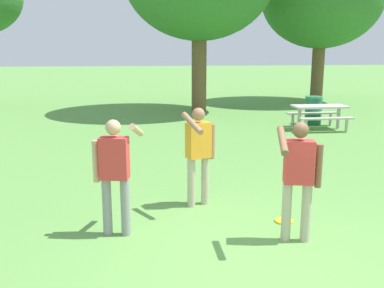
{
  "coord_description": "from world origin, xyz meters",
  "views": [
    {
      "loc": [
        -1.49,
        -4.78,
        2.57
      ],
      "look_at": [
        -0.66,
        2.29,
        1.0
      ],
      "focal_mm": 40.81,
      "sensor_mm": 36.0,
      "label": 1
    }
  ],
  "objects_px": {
    "person_thrower": "(299,173)",
    "picnic_table_near": "(319,112)",
    "frisbee": "(284,221)",
    "person_catcher": "(115,168)",
    "trash_can_beside_table": "(313,110)",
    "person_bystander": "(199,149)"
  },
  "relations": [
    {
      "from": "person_bystander",
      "to": "picnic_table_near",
      "type": "xyz_separation_m",
      "value": [
        4.77,
        6.48,
        -0.4
      ]
    },
    {
      "from": "person_bystander",
      "to": "trash_can_beside_table",
      "type": "relative_size",
      "value": 1.71
    },
    {
      "from": "person_bystander",
      "to": "frisbee",
      "type": "relative_size",
      "value": 5.87
    },
    {
      "from": "person_bystander",
      "to": "trash_can_beside_table",
      "type": "xyz_separation_m",
      "value": [
        4.96,
        7.42,
        -0.48
      ]
    },
    {
      "from": "person_thrower",
      "to": "picnic_table_near",
      "type": "distance_m",
      "value": 8.8
    },
    {
      "from": "person_bystander",
      "to": "person_thrower",
      "type": "bearing_deg",
      "value": -53.6
    },
    {
      "from": "frisbee",
      "to": "picnic_table_near",
      "type": "height_order",
      "value": "picnic_table_near"
    },
    {
      "from": "person_thrower",
      "to": "picnic_table_near",
      "type": "relative_size",
      "value": 0.96
    },
    {
      "from": "person_bystander",
      "to": "picnic_table_near",
      "type": "relative_size",
      "value": 0.96
    },
    {
      "from": "trash_can_beside_table",
      "to": "person_thrower",
      "type": "bearing_deg",
      "value": -113.2
    },
    {
      "from": "person_catcher",
      "to": "person_thrower",
      "type": "bearing_deg",
      "value": -11.94
    },
    {
      "from": "person_thrower",
      "to": "person_catcher",
      "type": "relative_size",
      "value": 1.0
    },
    {
      "from": "person_thrower",
      "to": "trash_can_beside_table",
      "type": "relative_size",
      "value": 1.71
    },
    {
      "from": "person_thrower",
      "to": "trash_can_beside_table",
      "type": "height_order",
      "value": "person_thrower"
    },
    {
      "from": "person_thrower",
      "to": "frisbee",
      "type": "distance_m",
      "value": 1.16
    },
    {
      "from": "person_catcher",
      "to": "frisbee",
      "type": "relative_size",
      "value": 5.87
    },
    {
      "from": "person_bystander",
      "to": "trash_can_beside_table",
      "type": "height_order",
      "value": "person_bystander"
    },
    {
      "from": "person_bystander",
      "to": "trash_can_beside_table",
      "type": "distance_m",
      "value": 8.93
    },
    {
      "from": "person_catcher",
      "to": "person_bystander",
      "type": "distance_m",
      "value": 1.64
    },
    {
      "from": "frisbee",
      "to": "person_thrower",
      "type": "bearing_deg",
      "value": -96.09
    },
    {
      "from": "person_thrower",
      "to": "trash_can_beside_table",
      "type": "distance_m",
      "value": 9.74
    },
    {
      "from": "picnic_table_near",
      "to": "person_catcher",
      "type": "bearing_deg",
      "value": -128.99
    }
  ]
}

